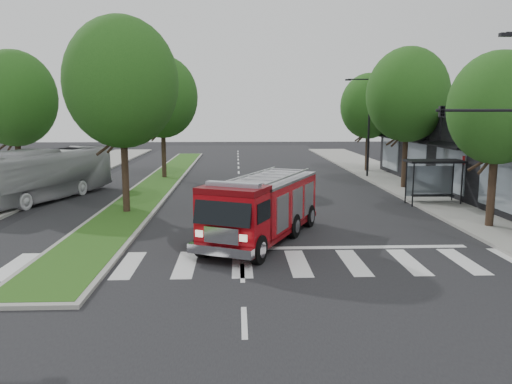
{
  "coord_description": "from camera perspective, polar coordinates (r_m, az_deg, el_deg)",
  "views": [
    {
      "loc": [
        -0.17,
        -20.11,
        5.36
      ],
      "look_at": [
        0.69,
        1.91,
        1.8
      ],
      "focal_mm": 35.0,
      "sensor_mm": 36.0,
      "label": 1
    }
  ],
  "objects": [
    {
      "name": "city_bus",
      "position": [
        32.94,
        -23.27,
        1.82
      ],
      "size": [
        5.94,
        11.55,
        3.14
      ],
      "primitive_type": "imported",
      "rotation": [
        0.0,
        0.0,
        -0.31
      ],
      "color": "#AEAFB3",
      "rests_on": "ground"
    },
    {
      "name": "median",
      "position": [
        38.91,
        -10.82,
        1.21
      ],
      "size": [
        3.0,
        50.0,
        0.15
      ],
      "color": "gray",
      "rests_on": "ground"
    },
    {
      "name": "ground",
      "position": [
        20.81,
        -1.69,
        -5.75
      ],
      "size": [
        140.0,
        140.0,
        0.0
      ],
      "primitive_type": "plane",
      "color": "black",
      "rests_on": "ground"
    },
    {
      "name": "bus_shelter",
      "position": [
        30.64,
        19.59,
        2.42
      ],
      "size": [
        3.2,
        1.6,
        2.61
      ],
      "color": "black",
      "rests_on": "ground"
    },
    {
      "name": "tree_right_mid",
      "position": [
        36.07,
        16.95,
        10.57
      ],
      "size": [
        5.6,
        5.6,
        9.72
      ],
      "color": "black",
      "rests_on": "ground"
    },
    {
      "name": "tree_right_far",
      "position": [
        45.63,
        12.77,
        9.55
      ],
      "size": [
        5.0,
        5.0,
        8.73
      ],
      "color": "black",
      "rests_on": "ground"
    },
    {
      "name": "tree_right_near",
      "position": [
        25.0,
        25.91,
        8.6
      ],
      "size": [
        4.4,
        4.4,
        8.05
      ],
      "color": "black",
      "rests_on": "ground"
    },
    {
      "name": "fire_engine",
      "position": [
        20.87,
        0.76,
        -1.87
      ],
      "size": [
        5.62,
        8.45,
        2.84
      ],
      "rotation": [
        0.0,
        0.0,
        -0.43
      ],
      "color": "#620509",
      "rests_on": "ground"
    },
    {
      "name": "tree_median_far",
      "position": [
        40.55,
        -10.68,
        10.61
      ],
      "size": [
        5.6,
        5.6,
        9.72
      ],
      "color": "black",
      "rests_on": "ground"
    },
    {
      "name": "tree_left_mid",
      "position": [
        34.97,
        -25.91,
        9.58
      ],
      "size": [
        5.2,
        5.2,
        9.16
      ],
      "color": "black",
      "rests_on": "ground"
    },
    {
      "name": "tree_median_near",
      "position": [
        26.79,
        -15.13,
        11.97
      ],
      "size": [
        5.8,
        5.8,
        10.16
      ],
      "color": "black",
      "rests_on": "ground"
    },
    {
      "name": "sidewalk_right",
      "position": [
        33.09,
        20.32,
        -0.59
      ],
      "size": [
        5.0,
        80.0,
        0.15
      ],
      "primitive_type": "cube",
      "color": "gray",
      "rests_on": "ground"
    },
    {
      "name": "streetlight_right_far",
      "position": [
        41.47,
        12.58,
        7.74
      ],
      "size": [
        2.11,
        0.2,
        8.0
      ],
      "color": "black",
      "rests_on": "ground"
    }
  ]
}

